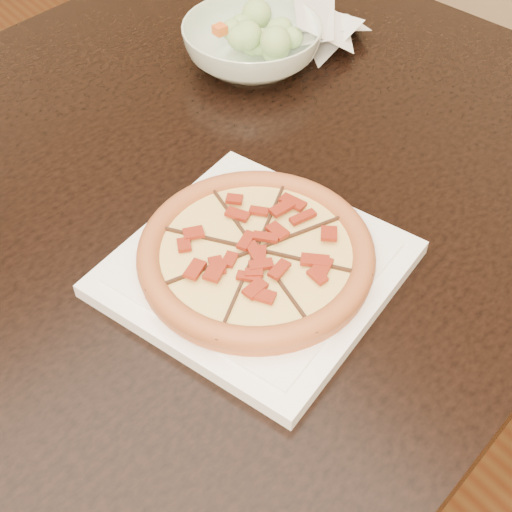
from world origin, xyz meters
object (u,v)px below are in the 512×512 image
at_px(pizza, 256,254).
at_px(salad_bowl, 252,45).
at_px(dining_table, 112,279).
at_px(plate, 256,268).

height_order(pizza, salad_bowl, salad_bowl).
distance_m(dining_table, pizza, 0.24).
xyz_separation_m(plate, pizza, (-0.00, 0.00, 0.02)).
bearing_deg(salad_bowl, dining_table, -155.83).
relative_size(plate, salad_bowl, 1.66).
bearing_deg(dining_table, pizza, -60.07).
bearing_deg(pizza, plate, -51.93).
relative_size(dining_table, plate, 4.69).
height_order(plate, salad_bowl, salad_bowl).
xyz_separation_m(dining_table, pizza, (0.10, -0.17, 0.12)).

